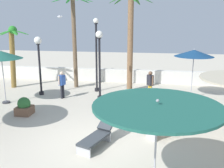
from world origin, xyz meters
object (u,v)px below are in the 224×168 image
Objects in this scene: lamp_post_1 at (96,51)px; guest_2 at (62,82)px; lounge_chair_0 at (169,125)px; lamp_post_0 at (99,56)px; palm_tree_0 at (130,32)px; guest_1 at (150,82)px; patio_umbrella_2 at (1,55)px; lounge_chair_1 at (98,135)px; patio_umbrella_3 at (157,109)px; lamp_post_2 at (39,55)px; palm_tree_3 at (74,31)px; patio_umbrella_0 at (194,54)px; planter at (24,107)px; seagull_0 at (60,17)px; palm_tree_2 at (13,49)px.

lamp_post_1 is 2.91m from guest_2.
lamp_post_0 is at bearing 131.93° from lounge_chair_0.
palm_tree_0 reaches higher than lamp_post_1.
guest_1 is at bearing -51.49° from palm_tree_0.
patio_umbrella_2 is 1.48× the size of lounge_chair_1.
lamp_post_2 reaches higher than patio_umbrella_3.
palm_tree_3 is at bearing 55.25° from lamp_post_2.
patio_umbrella_0 reaches higher than planter.
palm_tree_0 is 7.32m from lounge_chair_0.
lamp_post_2 is 1.78× the size of lounge_chair_1.
seagull_0 is 1.21× the size of planter.
patio_umbrella_0 reaches higher than lounge_chair_1.
patio_umbrella_3 is 1.93× the size of guest_2.
planter is at bearing 149.62° from lounge_chair_1.
lamp_post_1 is (-5.66, 0.73, -0.03)m from patio_umbrella_0.
guest_2 is at bearing 124.34° from patio_umbrella_3.
lamp_post_2 is at bearing 129.91° from lounge_chair_1.
guest_2 is at bearing 26.47° from patio_umbrella_2.
palm_tree_3 reaches higher than patio_umbrella_3.
lamp_post_0 is 3.19m from guest_1.
palm_tree_3 is 7.10× the size of planter.
lounge_chair_0 is at bearing -33.95° from guest_2.
lamp_post_1 is at bearing 48.42° from guest_2.
lamp_post_2 is (1.20, 1.84, -0.22)m from patio_umbrella_2.
lamp_post_2 is at bearing -176.05° from patio_umbrella_0.
planter is (-0.82, -5.43, -3.36)m from palm_tree_3.
palm_tree_2 is at bearing 176.15° from patio_umbrella_0.
palm_tree_3 is 3.84m from guest_2.
patio_umbrella_2 is at bearing 163.36° from lounge_chair_0.
seagull_0 is (-9.37, 4.56, 2.09)m from patio_umbrella_0.
patio_umbrella_0 is 10.63m from seagull_0.
lamp_post_2 is (-8.79, -0.61, -0.20)m from patio_umbrella_0.
palm_tree_2 is at bearing 150.87° from lamp_post_2.
patio_umbrella_2 is 7.40m from palm_tree_0.
palm_tree_0 is 1.78× the size of lamp_post_2.
planter is at bearing 170.71° from lounge_chair_0.
lounge_chair_0 is (8.51, -2.54, -2.20)m from patio_umbrella_2.
patio_umbrella_2 reaches higher than planter.
seagull_0 reaches higher than guest_1.
seagull_0 is at bearing 63.93° from palm_tree_2.
patio_umbrella_2 reaches higher than lounge_chair_0.
patio_umbrella_3 is at bearing -50.91° from lounge_chair_1.
guest_2 is (-1.61, -1.82, -1.61)m from lamp_post_1.
patio_umbrella_0 is 0.70× the size of palm_tree_2.
palm_tree_0 reaches higher than lamp_post_0.
lamp_post_2 reaches higher than guest_1.
patio_umbrella_2 is 8.09m from guest_1.
lounge_chair_1 is at bearing -106.27° from guest_1.
guest_1 is 1.90× the size of planter.
lamp_post_0 is at bearing -52.24° from seagull_0.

